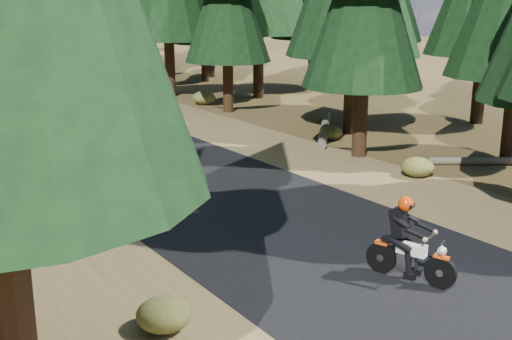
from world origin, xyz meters
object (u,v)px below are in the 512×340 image
(log_near, at_px, (325,128))
(rider_lead, at_px, (411,253))
(log_far, at_px, (488,161))
(rider_follow, at_px, (127,164))

(log_near, height_order, rider_lead, rider_lead)
(log_near, xyz_separation_m, log_far, (0.99, -6.65, -0.04))
(log_far, relative_size, rider_follow, 2.00)
(log_near, relative_size, rider_follow, 3.19)
(log_near, bearing_deg, rider_lead, -171.51)
(log_near, height_order, log_far, log_near)
(log_far, distance_m, rider_lead, 9.48)
(log_near, xyz_separation_m, rider_lead, (-7.34, -11.16, 0.37))
(rider_lead, bearing_deg, log_near, -142.47)
(rider_lead, bearing_deg, rider_follow, -98.41)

